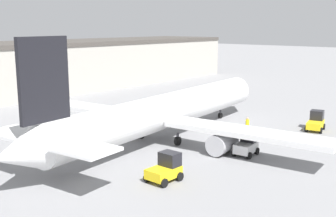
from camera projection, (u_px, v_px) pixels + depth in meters
The scene contains 7 objects.
ground_plane at pixel (168, 138), 45.28m from camera, with size 400.00×400.00×0.00m, color gray.
terminal_building at pixel (63, 65), 79.31m from camera, with size 79.75×16.77×9.03m.
airplane at pixel (163, 112), 43.88m from camera, with size 40.42×35.60×11.18m.
ground_crew_worker at pixel (247, 125), 47.12m from camera, with size 0.40×0.40×1.84m.
baggage_tug at pixel (166, 168), 32.78m from camera, with size 2.65×2.05×2.19m.
belt_loader_truck at pixel (247, 144), 39.30m from camera, with size 2.67×2.01×2.40m.
pushback_tug at pixel (316, 122), 48.52m from camera, with size 3.25×2.39×2.24m.
Camera 1 is at (-33.33, -28.39, 11.98)m, focal length 45.00 mm.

